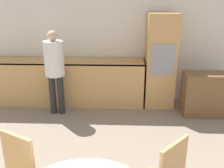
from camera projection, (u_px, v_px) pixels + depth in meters
wall_back at (119, 39)px, 5.17m from camera, size 7.12×0.05×2.60m
kitchen_counter at (65, 81)px, 5.15m from camera, size 3.20×0.60×0.92m
oven_unit at (160, 61)px, 4.94m from camera, size 0.57×0.59×1.84m
sideboard at (209, 94)px, 4.65m from camera, size 0.95×0.45×0.81m
person_standing at (55, 64)px, 4.51m from camera, size 0.35×0.35×1.57m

